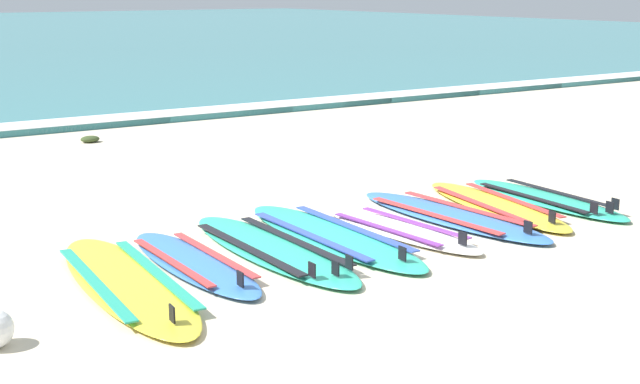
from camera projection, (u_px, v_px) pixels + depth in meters
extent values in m
plane|color=beige|center=(326.00, 236.00, 7.79)|extent=(80.00, 80.00, 0.00)
cube|color=white|center=(67.00, 125.00, 13.66)|extent=(80.00, 0.76, 0.11)
ellipsoid|color=yellow|center=(126.00, 282.00, 6.47)|extent=(0.83, 2.60, 0.07)
cube|color=teal|center=(95.00, 282.00, 6.35)|extent=(0.23, 1.79, 0.01)
cube|color=teal|center=(156.00, 272.00, 6.56)|extent=(0.23, 1.79, 0.01)
cube|color=black|center=(172.00, 314.00, 5.60)|extent=(0.02, 0.09, 0.11)
ellipsoid|color=#3875CC|center=(193.00, 263.00, 6.92)|extent=(0.51, 2.01, 0.07)
cube|color=#D13838|center=(172.00, 261.00, 6.82)|extent=(0.08, 1.41, 0.01)
cube|color=#D13838|center=(214.00, 254.00, 7.01)|extent=(0.08, 1.41, 0.01)
cube|color=black|center=(240.00, 279.00, 6.26)|extent=(0.01, 0.09, 0.11)
ellipsoid|color=#2DB793|center=(271.00, 249.00, 7.29)|extent=(0.62, 2.43, 0.07)
cube|color=black|center=(248.00, 248.00, 7.17)|extent=(0.09, 1.70, 0.01)
cube|color=black|center=(294.00, 240.00, 7.40)|extent=(0.09, 1.70, 0.01)
cube|color=black|center=(335.00, 268.00, 6.50)|extent=(0.01, 0.09, 0.11)
cube|color=black|center=(312.00, 270.00, 6.46)|extent=(0.01, 0.09, 0.11)
cube|color=black|center=(349.00, 262.00, 6.64)|extent=(0.01, 0.09, 0.11)
ellipsoid|color=#2DB793|center=(332.00, 236.00, 7.67)|extent=(0.63, 2.51, 0.07)
cube|color=#334CB2|center=(310.00, 235.00, 7.54)|extent=(0.09, 1.76, 0.01)
cube|color=#334CB2|center=(353.00, 227.00, 7.78)|extent=(0.09, 1.76, 0.01)
cube|color=black|center=(402.00, 253.00, 6.85)|extent=(0.01, 0.09, 0.11)
ellipsoid|color=silver|center=(400.00, 230.00, 7.85)|extent=(0.64, 1.94, 0.07)
cube|color=purple|center=(386.00, 229.00, 7.73)|extent=(0.18, 1.33, 0.01)
cube|color=purple|center=(414.00, 222.00, 7.94)|extent=(0.18, 1.33, 0.01)
cube|color=black|center=(463.00, 239.00, 7.26)|extent=(0.02, 0.09, 0.11)
ellipsoid|color=#3875CC|center=(451.00, 216.00, 8.34)|extent=(0.75, 2.41, 0.07)
cube|color=#D13838|center=(434.00, 215.00, 8.20)|extent=(0.19, 1.66, 0.01)
cube|color=#D13838|center=(466.00, 208.00, 8.45)|extent=(0.19, 1.66, 0.01)
cube|color=black|center=(528.00, 227.00, 7.60)|extent=(0.02, 0.09, 0.11)
ellipsoid|color=yellow|center=(495.00, 205.00, 8.74)|extent=(0.91, 2.29, 0.07)
cube|color=#D13838|center=(478.00, 203.00, 8.65)|extent=(0.33, 1.55, 0.01)
cube|color=#D13838|center=(512.00, 199.00, 8.81)|extent=(0.33, 1.55, 0.01)
cube|color=black|center=(552.00, 217.00, 7.94)|extent=(0.03, 0.09, 0.11)
ellipsoid|color=#2DB793|center=(545.00, 199.00, 8.99)|extent=(0.61, 2.13, 0.07)
cube|color=black|center=(532.00, 197.00, 8.89)|extent=(0.13, 1.48, 0.01)
cube|color=black|center=(559.00, 193.00, 9.08)|extent=(0.13, 1.48, 0.01)
cube|color=black|center=(610.00, 207.00, 8.29)|extent=(0.02, 0.09, 0.11)
cube|color=black|center=(594.00, 208.00, 8.26)|extent=(0.02, 0.09, 0.11)
cube|color=black|center=(615.00, 204.00, 8.41)|extent=(0.02, 0.09, 0.11)
ellipsoid|color=#384723|center=(90.00, 139.00, 12.44)|extent=(0.27, 0.21, 0.09)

